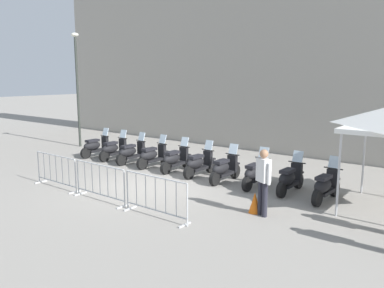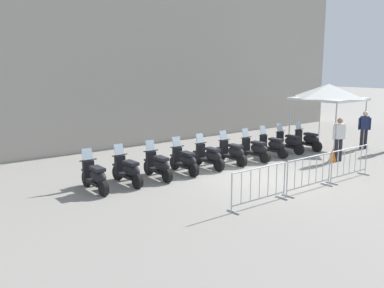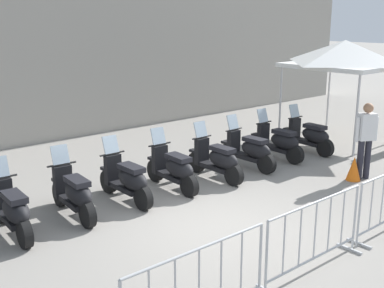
{
  "view_description": "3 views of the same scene",
  "coord_description": "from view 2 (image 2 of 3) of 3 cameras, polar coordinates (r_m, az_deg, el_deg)",
  "views": [
    {
      "loc": [
        8.56,
        -8.85,
        3.52
      ],
      "look_at": [
        0.29,
        2.06,
        1.14
      ],
      "focal_mm": 36.29,
      "sensor_mm": 36.0,
      "label": 1
    },
    {
      "loc": [
        -10.37,
        -9.09,
        3.72
      ],
      "look_at": [
        -1.47,
        1.97,
        1.05
      ],
      "focal_mm": 38.71,
      "sensor_mm": 36.0,
      "label": 2
    },
    {
      "loc": [
        -5.5,
        -5.49,
        3.54
      ],
      "look_at": [
        1.34,
        2.32,
        0.81
      ],
      "focal_mm": 45.37,
      "sensor_mm": 36.0,
      "label": 3
    }
  ],
  "objects": [
    {
      "name": "motorcycle_7",
      "position": [
        17.59,
        11.05,
        -0.24
      ],
      "size": [
        0.56,
        1.72,
        1.24
      ],
      "color": "black",
      "rests_on": "ground"
    },
    {
      "name": "motorcycle_5",
      "position": [
        15.98,
        5.59,
        -1.19
      ],
      "size": [
        0.56,
        1.73,
        1.24
      ],
      "color": "black",
      "rests_on": "ground"
    },
    {
      "name": "traffic_cone",
      "position": [
        17.29,
        18.81,
        -1.42
      ],
      "size": [
        0.32,
        0.32,
        0.55
      ],
      "primitive_type": "cone",
      "color": "orange",
      "rests_on": "ground"
    },
    {
      "name": "motorcycle_1",
      "position": [
        13.32,
        -8.78,
        -3.66
      ],
      "size": [
        0.56,
        1.72,
        1.24
      ],
      "color": "black",
      "rests_on": "ground"
    },
    {
      "name": "motorcycle_3",
      "position": [
        14.54,
        -0.97,
        -2.33
      ],
      "size": [
        0.56,
        1.73,
        1.24
      ],
      "color": "black",
      "rests_on": "ground"
    },
    {
      "name": "motorcycle_8",
      "position": [
        18.49,
        13.23,
        0.2
      ],
      "size": [
        0.56,
        1.72,
        1.24
      ],
      "color": "black",
      "rests_on": "ground"
    },
    {
      "name": "canopy_tent",
      "position": [
        20.76,
        18.32,
        6.8
      ],
      "size": [
        2.76,
        2.76,
        2.91
      ],
      "color": "silver",
      "rests_on": "ground"
    },
    {
      "name": "ground_plane",
      "position": [
        14.28,
        9.62,
        -4.59
      ],
      "size": [
        120.0,
        120.0,
        0.0
      ],
      "primitive_type": "plane",
      "color": "gray"
    },
    {
      "name": "building_facade",
      "position": [
        20.83,
        -8.67,
        15.74
      ],
      "size": [
        28.03,
        2.84,
        11.21
      ],
      "primitive_type": "cube",
      "rotation": [
        0.0,
        0.0,
        -0.02
      ],
      "color": "#9E998E",
      "rests_on": "ground"
    },
    {
      "name": "motorcycle_2",
      "position": [
        13.86,
        -4.62,
        -3.0
      ],
      "size": [
        0.56,
        1.73,
        1.24
      ],
      "color": "black",
      "rests_on": "ground"
    },
    {
      "name": "officer_near_row_end",
      "position": [
        17.34,
        19.61,
        0.94
      ],
      "size": [
        0.5,
        0.36,
        1.73
      ],
      "color": "#23232D",
      "rests_on": "ground"
    },
    {
      "name": "motorcycle_4",
      "position": [
        15.26,
        2.41,
        -1.71
      ],
      "size": [
        0.56,
        1.72,
        1.24
      ],
      "color": "black",
      "rests_on": "ground"
    },
    {
      "name": "officer_by_barriers",
      "position": [
        20.4,
        22.66,
        2.11
      ],
      "size": [
        0.4,
        0.44,
        1.73
      ],
      "color": "#23232D",
      "rests_on": "ground"
    },
    {
      "name": "motorcycle_9",
      "position": [
        19.31,
        15.62,
        0.52
      ],
      "size": [
        0.56,
        1.73,
        1.24
      ],
      "color": "black",
      "rests_on": "ground"
    },
    {
      "name": "barrier_segment_1",
      "position": [
        13.0,
        15.85,
        -3.99
      ],
      "size": [
        2.1,
        0.47,
        1.07
      ],
      "color": "#B2B5B7",
      "rests_on": "ground"
    },
    {
      "name": "motorcycle_0",
      "position": [
        12.78,
        -13.15,
        -4.44
      ],
      "size": [
        0.56,
        1.72,
        1.24
      ],
      "color": "black",
      "rests_on": "ground"
    },
    {
      "name": "motorcycle_6",
      "position": [
        16.7,
        8.7,
        -0.75
      ],
      "size": [
        0.56,
        1.72,
        1.24
      ],
      "color": "black",
      "rests_on": "ground"
    },
    {
      "name": "barrier_segment_0",
      "position": [
        11.37,
        9.28,
        -5.81
      ],
      "size": [
        2.1,
        0.47,
        1.07
      ],
      "color": "#B2B5B7",
      "rests_on": "ground"
    },
    {
      "name": "barrier_segment_2",
      "position": [
        14.78,
        20.88,
        -2.55
      ],
      "size": [
        2.1,
        0.47,
        1.07
      ],
      "color": "#B2B5B7",
      "rests_on": "ground"
    }
  ]
}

